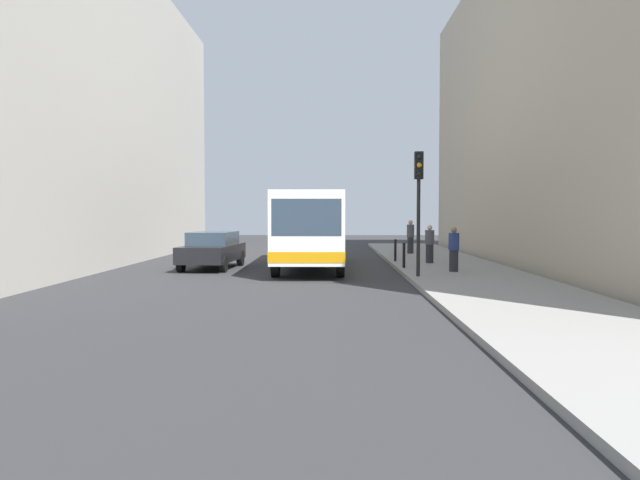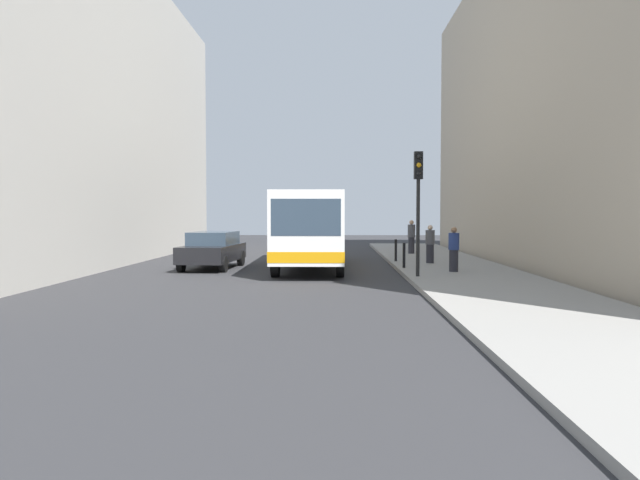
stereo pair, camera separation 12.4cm
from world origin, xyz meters
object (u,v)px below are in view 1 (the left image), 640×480
(bollard_mid, at_px, (395,250))
(bus, at_px, (311,225))
(pedestrian_near_signal, at_px, (454,249))
(pedestrian_mid_sidewalk, at_px, (430,244))
(pedestrian_far_sidewalk, at_px, (410,237))
(bollard_near, at_px, (404,255))
(car_beside_bus, at_px, (213,249))
(traffic_light, at_px, (419,190))

(bollard_mid, bearing_deg, bus, -160.57)
(bollard_mid, distance_m, pedestrian_near_signal, 4.98)
(pedestrian_near_signal, distance_m, pedestrian_mid_sidewalk, 3.80)
(pedestrian_near_signal, bearing_deg, bollard_mid, 120.14)
(bollard_mid, xyz_separation_m, pedestrian_far_sidewalk, (1.31, 5.18, 0.38))
(pedestrian_near_signal, bearing_deg, pedestrian_far_sidewalk, 103.09)
(pedestrian_mid_sidewalk, bearing_deg, bollard_near, 163.29)
(bollard_mid, relative_size, pedestrian_near_signal, 0.60)
(pedestrian_far_sidewalk, bearing_deg, bus, -79.87)
(pedestrian_near_signal, bearing_deg, car_beside_bus, 175.06)
(bus, distance_m, traffic_light, 6.44)
(bollard_near, bearing_deg, car_beside_bus, 171.19)
(traffic_light, bearing_deg, bollard_mid, 90.90)
(car_beside_bus, bearing_deg, bollard_mid, -161.03)
(car_beside_bus, relative_size, pedestrian_mid_sidewalk, 2.84)
(bollard_near, relative_size, bollard_mid, 1.00)
(traffic_light, height_order, pedestrian_mid_sidewalk, traffic_light)
(bus, xyz_separation_m, bollard_near, (3.62, -1.92, -1.10))
(bus, relative_size, pedestrian_mid_sidewalk, 6.95)
(bollard_mid, xyz_separation_m, pedestrian_near_signal, (1.60, -4.71, 0.31))
(car_beside_bus, bearing_deg, pedestrian_far_sidewalk, -136.94)
(traffic_light, distance_m, bollard_near, 3.97)
(bollard_near, height_order, bollard_mid, same)
(pedestrian_mid_sidewalk, relative_size, pedestrian_far_sidewalk, 0.92)
(bollard_near, relative_size, pedestrian_mid_sidewalk, 0.60)
(bus, bearing_deg, bollard_near, 151.57)
(bus, bearing_deg, traffic_light, 125.61)
(traffic_light, bearing_deg, car_beside_bus, 150.36)
(traffic_light, height_order, bollard_mid, traffic_light)
(traffic_light, relative_size, bollard_mid, 4.32)
(bollard_mid, relative_size, pedestrian_mid_sidewalk, 0.60)
(traffic_light, relative_size, pedestrian_far_sidewalk, 2.39)
(car_beside_bus, relative_size, pedestrian_far_sidewalk, 2.63)
(bollard_near, xyz_separation_m, pedestrian_far_sidewalk, (1.31, 8.37, 0.38))
(bus, bearing_deg, bollard_mid, -161.08)
(traffic_light, relative_size, bollard_near, 4.32)
(bollard_near, xyz_separation_m, pedestrian_mid_sidewalk, (1.33, 2.28, 0.31))
(bollard_near, xyz_separation_m, bollard_mid, (0.00, 3.20, 0.00))
(bollard_near, distance_m, pedestrian_near_signal, 2.22)
(pedestrian_far_sidewalk, bearing_deg, car_beside_bus, -93.36)
(traffic_light, bearing_deg, bus, 126.12)
(pedestrian_far_sidewalk, bearing_deg, pedestrian_near_signal, -40.81)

